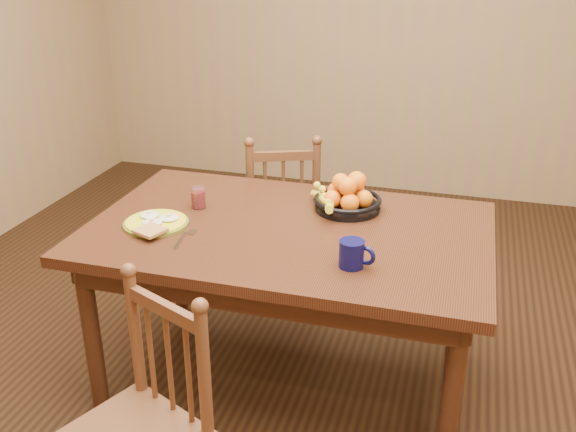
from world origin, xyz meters
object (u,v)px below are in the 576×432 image
(chair_far, at_px, (281,217))
(breakfast_plate, at_px, (156,223))
(coffee_mug, at_px, (353,254))
(fruit_bowl, at_px, (346,197))
(dining_table, at_px, (288,246))
(chair_near, at_px, (140,430))

(chair_far, distance_m, breakfast_plate, 0.99)
(coffee_mug, bearing_deg, fruit_bowl, 104.01)
(breakfast_plate, relative_size, fruit_bowl, 0.94)
(dining_table, xyz_separation_m, chair_near, (-0.22, -0.89, -0.24))
(breakfast_plate, bearing_deg, chair_far, 74.14)
(dining_table, bearing_deg, chair_near, -103.83)
(breakfast_plate, relative_size, coffee_mug, 2.27)
(chair_far, bearing_deg, coffee_mug, 97.31)
(coffee_mug, bearing_deg, dining_table, 140.59)
(dining_table, relative_size, fruit_bowl, 4.94)
(chair_near, bearing_deg, breakfast_plate, 135.38)
(dining_table, xyz_separation_m, coffee_mug, (0.31, -0.26, 0.14))
(coffee_mug, height_order, fruit_bowl, fruit_bowl)
(chair_near, bearing_deg, coffee_mug, 73.88)
(chair_far, bearing_deg, dining_table, 86.92)
(coffee_mug, distance_m, fruit_bowl, 0.52)
(fruit_bowl, bearing_deg, breakfast_plate, -152.03)
(dining_table, bearing_deg, coffee_mug, -39.41)
(breakfast_plate, bearing_deg, coffee_mug, -8.67)
(chair_near, relative_size, breakfast_plate, 2.88)
(chair_far, xyz_separation_m, fruit_bowl, (0.45, -0.53, 0.37))
(chair_far, bearing_deg, fruit_bowl, 108.47)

